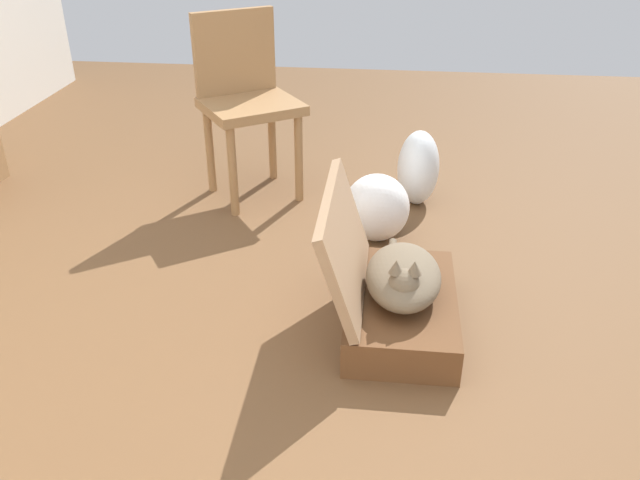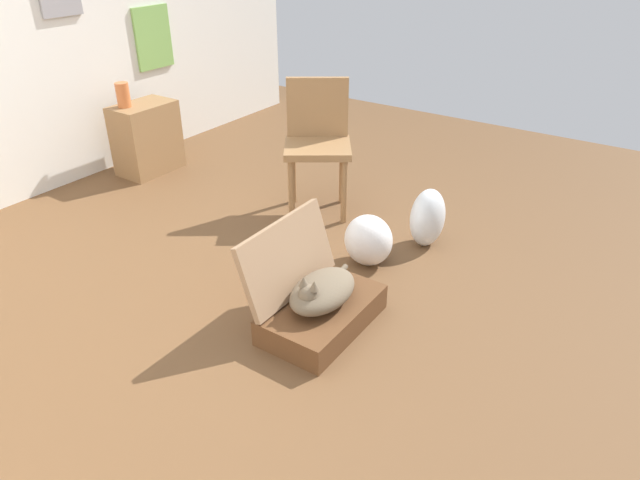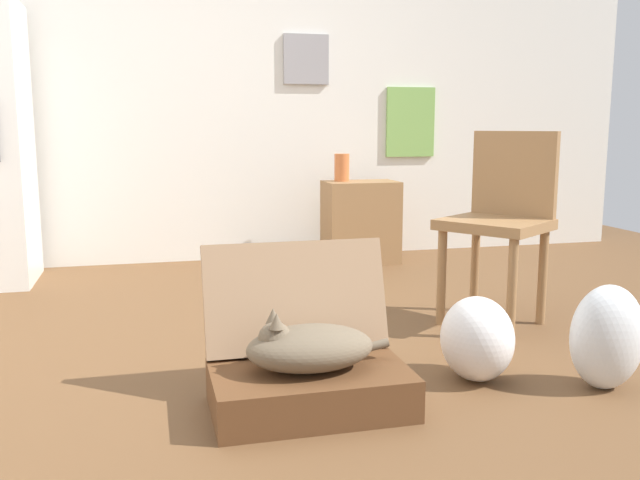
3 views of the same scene
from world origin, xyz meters
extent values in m
plane|color=brown|center=(0.00, 0.00, 0.00)|extent=(7.68, 7.68, 0.00)
cube|color=#7BAE53|center=(1.44, 2.19, 1.00)|extent=(0.38, 0.02, 0.52)
cube|color=brown|center=(-0.02, -0.58, 0.07)|extent=(0.68, 0.41, 0.15)
cube|color=#9B7756|center=(-0.02, -0.36, 0.35)|extent=(0.68, 0.16, 0.40)
ellipsoid|color=brown|center=(-0.02, -0.58, 0.22)|extent=(0.44, 0.28, 0.15)
sphere|color=brown|center=(-0.14, -0.58, 0.26)|extent=(0.12, 0.12, 0.12)
cone|color=brown|center=(-0.14, -0.62, 0.34)|extent=(0.05, 0.05, 0.05)
cone|color=brown|center=(-0.14, -0.55, 0.34)|extent=(0.05, 0.05, 0.05)
cylinder|color=brown|center=(0.18, -0.54, 0.19)|extent=(0.20, 0.03, 0.07)
ellipsoid|color=white|center=(0.67, -0.46, 0.16)|extent=(0.27, 0.31, 0.33)
ellipsoid|color=silver|center=(1.10, -0.66, 0.20)|extent=(0.28, 0.22, 0.40)
cube|color=olive|center=(0.94, 1.85, 0.29)|extent=(0.51, 0.33, 0.58)
cylinder|color=#CC6B38|center=(0.81, 1.90, 0.68)|extent=(0.11, 0.11, 0.19)
cylinder|color=olive|center=(0.85, 0.26, 0.24)|extent=(0.04, 0.04, 0.47)
cylinder|color=olive|center=(1.06, -0.04, 0.24)|extent=(0.04, 0.04, 0.47)
cylinder|color=olive|center=(1.13, 0.45, 0.24)|extent=(0.04, 0.04, 0.47)
cylinder|color=olive|center=(1.34, 0.15, 0.24)|extent=(0.04, 0.04, 0.47)
cube|color=olive|center=(1.09, 0.21, 0.50)|extent=(0.61, 0.62, 0.05)
cube|color=olive|center=(1.25, 0.31, 0.73)|extent=(0.28, 0.38, 0.42)
camera|label=1|loc=(-2.10, -0.50, 1.52)|focal=36.70mm
camera|label=2|loc=(-2.03, -1.94, 1.90)|focal=31.91mm
camera|label=3|loc=(-0.54, -2.76, 0.97)|focal=38.42mm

